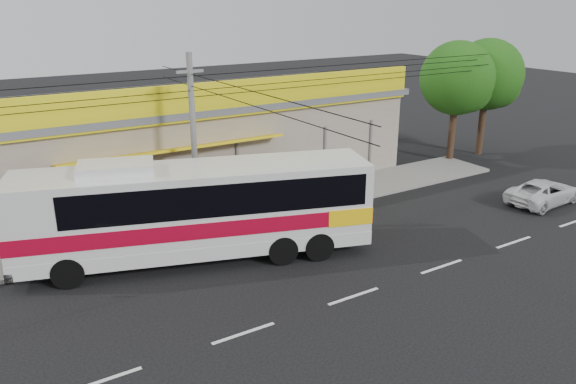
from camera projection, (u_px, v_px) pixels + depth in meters
name	position (u px, v px, depth m)	size (l,w,h in m)	color
ground	(310.00, 267.00, 20.11)	(120.00, 120.00, 0.00)	black
sidewalk	(234.00, 213.00, 24.89)	(30.00, 3.20, 0.15)	gray
lane_markings	(354.00, 296.00, 18.10)	(50.00, 0.12, 0.01)	silver
storefront_building	(184.00, 139.00, 28.60)	(22.60, 9.20, 5.70)	gray
coach_bus	(201.00, 206.00, 20.12)	(12.75, 6.40, 3.87)	silver
motorbike_dark	(34.00, 235.00, 20.96)	(0.55, 1.94, 1.17)	black
white_car	(544.00, 192.00, 26.14)	(1.87, 4.05, 1.13)	silver
utility_pole	(191.00, 86.00, 21.51)	(34.00, 14.00, 7.19)	#5E5E5B
tree_near	(459.00, 81.00, 31.76)	(4.18, 4.18, 6.93)	black
tree_far	(489.00, 77.00, 33.13)	(4.19, 4.19, 6.95)	black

